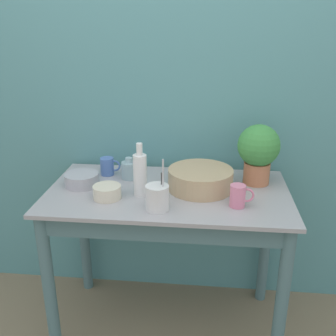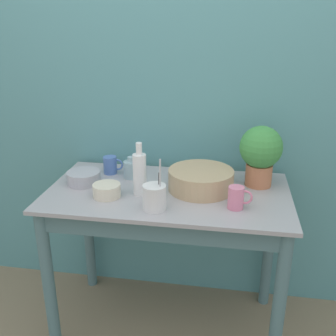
{
  "view_description": "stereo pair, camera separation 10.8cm",
  "coord_description": "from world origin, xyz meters",
  "px_view_note": "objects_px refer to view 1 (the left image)",
  "views": [
    {
      "loc": [
        0.18,
        -1.44,
        1.63
      ],
      "look_at": [
        0.0,
        0.33,
        0.95
      ],
      "focal_mm": 42.0,
      "sensor_mm": 36.0,
      "label": 1
    },
    {
      "loc": [
        0.29,
        -1.43,
        1.63
      ],
      "look_at": [
        0.0,
        0.33,
        0.95
      ],
      "focal_mm": 42.0,
      "sensor_mm": 36.0,
      "label": 2
    }
  ],
  "objects_px": {
    "bowl_small_steel": "(82,179)",
    "mug_blue": "(108,166)",
    "bowl_small_cream": "(107,192)",
    "potted_plant": "(258,150)",
    "bottle_short": "(129,170)",
    "bottle_tall": "(140,174)",
    "bowl_wash_large": "(200,179)",
    "mug_pink": "(238,196)",
    "utensil_cup": "(157,198)"
  },
  "relations": [
    {
      "from": "potted_plant",
      "to": "utensil_cup",
      "type": "bearing_deg",
      "value": -142.94
    },
    {
      "from": "bowl_wash_large",
      "to": "bowl_small_cream",
      "type": "distance_m",
      "value": 0.46
    },
    {
      "from": "bottle_short",
      "to": "potted_plant",
      "type": "bearing_deg",
      "value": 0.72
    },
    {
      "from": "bowl_wash_large",
      "to": "bowl_small_cream",
      "type": "height_order",
      "value": "bowl_wash_large"
    },
    {
      "from": "bottle_tall",
      "to": "mug_pink",
      "type": "bearing_deg",
      "value": -9.77
    },
    {
      "from": "bowl_wash_large",
      "to": "mug_pink",
      "type": "distance_m",
      "value": 0.25
    },
    {
      "from": "bowl_small_cream",
      "to": "bowl_small_steel",
      "type": "height_order",
      "value": "bowl_small_steel"
    },
    {
      "from": "bowl_wash_large",
      "to": "bottle_tall",
      "type": "relative_size",
      "value": 1.24
    },
    {
      "from": "bottle_tall",
      "to": "mug_blue",
      "type": "relative_size",
      "value": 2.37
    },
    {
      "from": "bowl_wash_large",
      "to": "bottle_short",
      "type": "bearing_deg",
      "value": 165.83
    },
    {
      "from": "mug_blue",
      "to": "bowl_small_steel",
      "type": "distance_m",
      "value": 0.19
    },
    {
      "from": "bowl_wash_large",
      "to": "mug_blue",
      "type": "xyz_separation_m",
      "value": [
        -0.51,
        0.14,
        -0.0
      ]
    },
    {
      "from": "bowl_small_steel",
      "to": "bowl_small_cream",
      "type": "bearing_deg",
      "value": -39.2
    },
    {
      "from": "bottle_short",
      "to": "mug_blue",
      "type": "bearing_deg",
      "value": 161.39
    },
    {
      "from": "mug_blue",
      "to": "utensil_cup",
      "type": "relative_size",
      "value": 0.46
    },
    {
      "from": "potted_plant",
      "to": "bowl_small_steel",
      "type": "height_order",
      "value": "potted_plant"
    },
    {
      "from": "bottle_short",
      "to": "bowl_small_cream",
      "type": "xyz_separation_m",
      "value": [
        -0.06,
        -0.25,
        -0.02
      ]
    },
    {
      "from": "bowl_small_cream",
      "to": "bowl_wash_large",
      "type": "bearing_deg",
      "value": 19.56
    },
    {
      "from": "mug_pink",
      "to": "utensil_cup",
      "type": "distance_m",
      "value": 0.37
    },
    {
      "from": "potted_plant",
      "to": "utensil_cup",
      "type": "distance_m",
      "value": 0.6
    },
    {
      "from": "bowl_wash_large",
      "to": "mug_blue",
      "type": "bearing_deg",
      "value": 164.7
    },
    {
      "from": "bottle_tall",
      "to": "bowl_wash_large",
      "type": "bearing_deg",
      "value": 19.68
    },
    {
      "from": "bowl_small_cream",
      "to": "bowl_small_steel",
      "type": "bearing_deg",
      "value": 140.8
    },
    {
      "from": "potted_plant",
      "to": "bottle_tall",
      "type": "height_order",
      "value": "potted_plant"
    },
    {
      "from": "bowl_small_cream",
      "to": "mug_blue",
      "type": "bearing_deg",
      "value": 103.39
    },
    {
      "from": "utensil_cup",
      "to": "bowl_small_steel",
      "type": "bearing_deg",
      "value": 151.07
    },
    {
      "from": "potted_plant",
      "to": "bowl_small_cream",
      "type": "relative_size",
      "value": 2.32
    },
    {
      "from": "bottle_tall",
      "to": "bowl_small_steel",
      "type": "distance_m",
      "value": 0.34
    },
    {
      "from": "mug_pink",
      "to": "utensil_cup",
      "type": "height_order",
      "value": "utensil_cup"
    },
    {
      "from": "mug_blue",
      "to": "bowl_small_steel",
      "type": "xyz_separation_m",
      "value": [
        -0.1,
        -0.16,
        -0.02
      ]
    },
    {
      "from": "bowl_wash_large",
      "to": "bowl_small_cream",
      "type": "xyz_separation_m",
      "value": [
        -0.44,
        -0.16,
        -0.02
      ]
    },
    {
      "from": "bottle_tall",
      "to": "bowl_small_cream",
      "type": "distance_m",
      "value": 0.18
    },
    {
      "from": "bottle_tall",
      "to": "bowl_small_steel",
      "type": "xyz_separation_m",
      "value": [
        -0.32,
        0.08,
        -0.08
      ]
    },
    {
      "from": "bowl_small_steel",
      "to": "mug_blue",
      "type": "bearing_deg",
      "value": 58.43
    },
    {
      "from": "bottle_tall",
      "to": "utensil_cup",
      "type": "relative_size",
      "value": 1.09
    },
    {
      "from": "mug_pink",
      "to": "potted_plant",
      "type": "bearing_deg",
      "value": 68.95
    },
    {
      "from": "bowl_wash_large",
      "to": "utensil_cup",
      "type": "relative_size",
      "value": 1.35
    },
    {
      "from": "mug_pink",
      "to": "bowl_small_steel",
      "type": "xyz_separation_m",
      "value": [
        -0.78,
        0.16,
        -0.02
      ]
    },
    {
      "from": "mug_blue",
      "to": "utensil_cup",
      "type": "xyz_separation_m",
      "value": [
        0.32,
        -0.39,
        0.01
      ]
    },
    {
      "from": "bottle_short",
      "to": "bowl_wash_large",
      "type": "bearing_deg",
      "value": -14.17
    },
    {
      "from": "bowl_small_cream",
      "to": "bowl_small_steel",
      "type": "distance_m",
      "value": 0.22
    },
    {
      "from": "mug_pink",
      "to": "bottle_tall",
      "type": "bearing_deg",
      "value": 170.23
    },
    {
      "from": "mug_pink",
      "to": "bowl_small_cream",
      "type": "height_order",
      "value": "mug_pink"
    },
    {
      "from": "potted_plant",
      "to": "bottle_short",
      "type": "distance_m",
      "value": 0.68
    },
    {
      "from": "potted_plant",
      "to": "bowl_small_cream",
      "type": "distance_m",
      "value": 0.78
    },
    {
      "from": "mug_blue",
      "to": "bowl_small_cream",
      "type": "xyz_separation_m",
      "value": [
        0.07,
        -0.29,
        -0.02
      ]
    },
    {
      "from": "bottle_short",
      "to": "utensil_cup",
      "type": "xyz_separation_m",
      "value": [
        0.19,
        -0.35,
        0.01
      ]
    },
    {
      "from": "bowl_small_steel",
      "to": "bowl_wash_large",
      "type": "bearing_deg",
      "value": 1.81
    },
    {
      "from": "bowl_wash_large",
      "to": "mug_pink",
      "type": "relative_size",
      "value": 2.94
    },
    {
      "from": "bottle_short",
      "to": "bowl_small_cream",
      "type": "height_order",
      "value": "bottle_short"
    }
  ]
}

